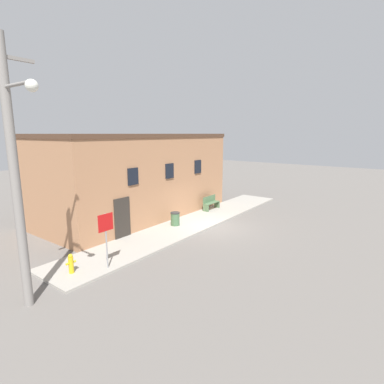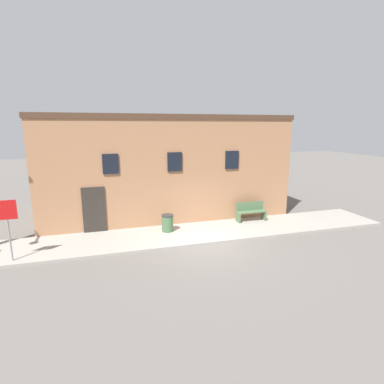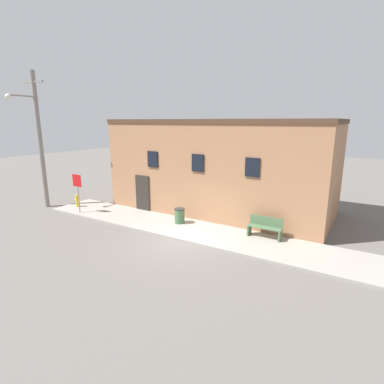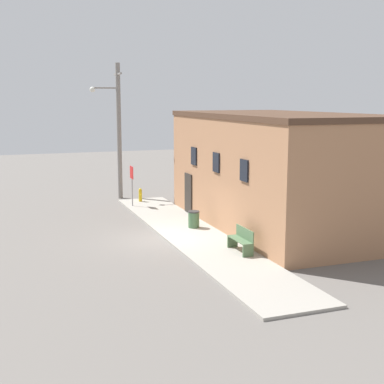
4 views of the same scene
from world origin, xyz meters
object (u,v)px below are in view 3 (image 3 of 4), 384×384
(trash_bin, at_px, (180,216))
(utility_pole, at_px, (38,137))
(fire_hydrant, at_px, (77,201))
(stop_sign, at_px, (77,186))
(bench, at_px, (265,227))

(trash_bin, relative_size, utility_pole, 0.10)
(fire_hydrant, bearing_deg, utility_pole, -156.91)
(trash_bin, bearing_deg, stop_sign, -166.18)
(fire_hydrant, relative_size, utility_pole, 0.10)
(fire_hydrant, xyz_separation_m, bench, (11.62, 1.10, 0.08))
(fire_hydrant, bearing_deg, trash_bin, 5.71)
(stop_sign, xyz_separation_m, bench, (10.49, 1.87, -1.12))
(fire_hydrant, relative_size, stop_sign, 0.35)
(bench, height_order, trash_bin, bench)
(fire_hydrant, height_order, utility_pole, utility_pole)
(fire_hydrant, xyz_separation_m, stop_sign, (1.14, -0.77, 1.20))
(bench, bearing_deg, trash_bin, -175.11)
(bench, xyz_separation_m, trash_bin, (-4.44, -0.38, -0.07))
(stop_sign, relative_size, utility_pole, 0.28)
(stop_sign, height_order, bench, stop_sign)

